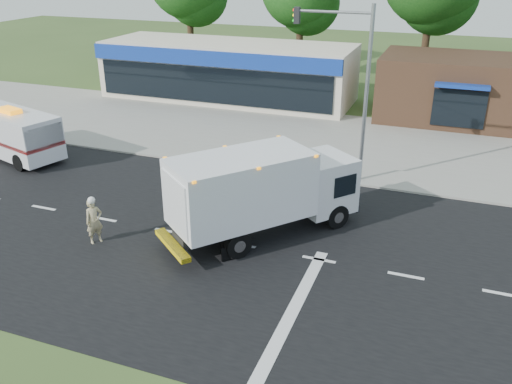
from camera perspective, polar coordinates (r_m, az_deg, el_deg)
ground at (r=20.19m, az=-1.66°, el=-5.60°), size 120.00×120.00×0.00m
road_asphalt at (r=20.19m, az=-1.66°, el=-5.59°), size 60.00×14.00×0.02m
sidewalk at (r=27.20m, az=4.82°, el=2.58°), size 60.00×2.40×0.12m
parking_apron at (r=32.52m, az=7.66°, el=6.00°), size 60.00×9.00×0.02m
lane_markings at (r=18.69m, az=0.65°, el=-8.20°), size 55.20×7.00×0.01m
ems_box_truck at (r=20.03m, az=0.54°, el=0.39°), size 6.65×7.37×3.38m
emergency_worker at (r=20.83m, az=-16.68°, el=-2.87°), size 0.70×0.76×1.86m
ambulance_van at (r=30.74m, az=-24.00°, el=5.64°), size 6.04×3.67×2.66m
retail_strip_mall at (r=40.20m, az=-2.99°, el=12.62°), size 18.00×6.20×4.00m
brown_storefront at (r=37.08m, az=20.80°, el=10.10°), size 10.00×6.70×4.00m
traffic_signal_pole at (r=24.74m, az=10.18°, el=11.89°), size 3.51×0.25×8.00m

